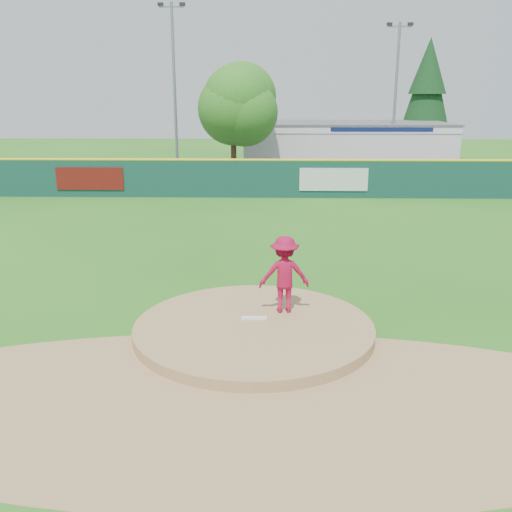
{
  "coord_description": "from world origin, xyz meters",
  "views": [
    {
      "loc": [
        0.34,
        -12.14,
        5.32
      ],
      "look_at": [
        0.0,
        2.0,
        1.3
      ],
      "focal_mm": 40.0,
      "sensor_mm": 36.0,
      "label": 1
    }
  ],
  "objects_px": {
    "deciduous_tree": "(233,107)",
    "light_pole_right": "(396,91)",
    "van": "(338,173)",
    "light_pole_left": "(174,83)",
    "pitcher": "(284,274)",
    "pool_building_grp": "(344,144)",
    "conifer_tree": "(427,91)"
  },
  "relations": [
    {
      "from": "pool_building_grp",
      "to": "deciduous_tree",
      "type": "height_order",
      "value": "deciduous_tree"
    },
    {
      "from": "van",
      "to": "conifer_tree",
      "type": "xyz_separation_m",
      "value": [
        8.57,
        14.07,
        4.75
      ]
    },
    {
      "from": "van",
      "to": "pool_building_grp",
      "type": "xyz_separation_m",
      "value": [
        1.57,
        10.06,
        0.87
      ]
    },
    {
      "from": "light_pole_left",
      "to": "pool_building_grp",
      "type": "bearing_deg",
      "value": 22.6
    },
    {
      "from": "deciduous_tree",
      "to": "conifer_tree",
      "type": "height_order",
      "value": "conifer_tree"
    },
    {
      "from": "pool_building_grp",
      "to": "conifer_tree",
      "type": "relative_size",
      "value": 1.6
    },
    {
      "from": "pitcher",
      "to": "light_pole_left",
      "type": "xyz_separation_m",
      "value": [
        -6.7,
        26.17,
        4.87
      ]
    },
    {
      "from": "pool_building_grp",
      "to": "van",
      "type": "bearing_deg",
      "value": -98.87
    },
    {
      "from": "pitcher",
      "to": "van",
      "type": "distance_m",
      "value": 21.43
    },
    {
      "from": "van",
      "to": "light_pole_left",
      "type": "distance_m",
      "value": 12.73
    },
    {
      "from": "light_pole_right",
      "to": "pitcher",
      "type": "bearing_deg",
      "value": -106.41
    },
    {
      "from": "pitcher",
      "to": "van",
      "type": "relative_size",
      "value": 0.33
    },
    {
      "from": "van",
      "to": "conifer_tree",
      "type": "height_order",
      "value": "conifer_tree"
    },
    {
      "from": "pitcher",
      "to": "pool_building_grp",
      "type": "distance_m",
      "value": 31.61
    },
    {
      "from": "pitcher",
      "to": "deciduous_tree",
      "type": "height_order",
      "value": "deciduous_tree"
    },
    {
      "from": "conifer_tree",
      "to": "light_pole_left",
      "type": "distance_m",
      "value": 21.03
    },
    {
      "from": "light_pole_right",
      "to": "light_pole_left",
      "type": "bearing_deg",
      "value": -172.41
    },
    {
      "from": "pitcher",
      "to": "conifer_tree",
      "type": "height_order",
      "value": "conifer_tree"
    },
    {
      "from": "van",
      "to": "light_pole_right",
      "type": "bearing_deg",
      "value": -21.68
    },
    {
      "from": "deciduous_tree",
      "to": "light_pole_right",
      "type": "xyz_separation_m",
      "value": [
        11.0,
        4.0,
        0.99
      ]
    },
    {
      "from": "van",
      "to": "pool_building_grp",
      "type": "relative_size",
      "value": 0.37
    },
    {
      "from": "van",
      "to": "deciduous_tree",
      "type": "bearing_deg",
      "value": 75.72
    },
    {
      "from": "pool_building_grp",
      "to": "light_pole_left",
      "type": "xyz_separation_m",
      "value": [
        -12.0,
        -4.99,
        4.39
      ]
    },
    {
      "from": "van",
      "to": "deciduous_tree",
      "type": "distance_m",
      "value": 8.05
    },
    {
      "from": "pool_building_grp",
      "to": "light_pole_left",
      "type": "bearing_deg",
      "value": -157.4
    },
    {
      "from": "conifer_tree",
      "to": "deciduous_tree",
      "type": "bearing_deg",
      "value": -143.75
    },
    {
      "from": "deciduous_tree",
      "to": "light_pole_right",
      "type": "relative_size",
      "value": 0.74
    },
    {
      "from": "pool_building_grp",
      "to": "light_pole_left",
      "type": "distance_m",
      "value": 13.72
    },
    {
      "from": "pitcher",
      "to": "pool_building_grp",
      "type": "xyz_separation_m",
      "value": [
        5.3,
        31.16,
        0.48
      ]
    },
    {
      "from": "conifer_tree",
      "to": "light_pole_left",
      "type": "xyz_separation_m",
      "value": [
        -19.0,
        -9.0,
        0.51
      ]
    },
    {
      "from": "conifer_tree",
      "to": "light_pole_left",
      "type": "height_order",
      "value": "light_pole_left"
    },
    {
      "from": "van",
      "to": "light_pole_left",
      "type": "relative_size",
      "value": 0.51
    }
  ]
}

